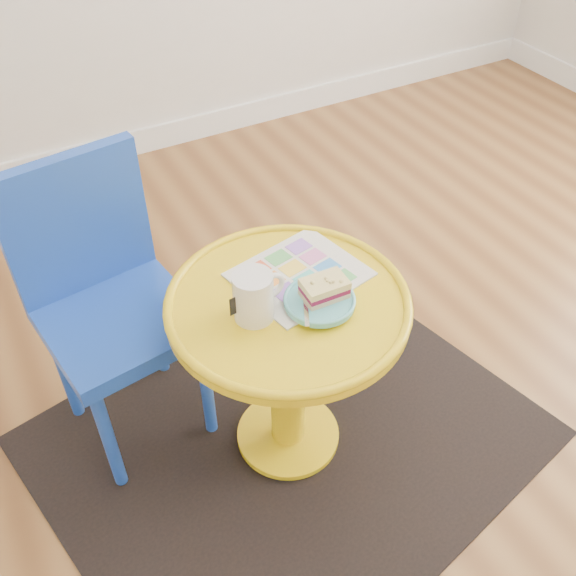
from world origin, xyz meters
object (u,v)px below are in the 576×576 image
side_table (288,345)px  mug (254,295)px  plate (319,301)px  newspaper (300,274)px  chair (106,293)px

side_table → mug: bearing=-175.4°
side_table → plate: bearing=-44.2°
newspaper → chair: bearing=137.0°
chair → mug: (0.27, -0.33, 0.14)m
chair → plate: 0.56m
chair → newspaper: chair is taller
chair → newspaper: (0.43, -0.26, 0.08)m
side_table → mug: mug is taller
chair → newspaper: bearing=-39.0°
mug → plate: (0.14, -0.05, -0.05)m
chair → plate: size_ratio=4.95×
side_table → plate: (0.05, -0.05, 0.17)m
newspaper → plate: (-0.01, -0.12, 0.01)m
newspaper → mug: mug is taller
side_table → newspaper: size_ratio=1.97×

